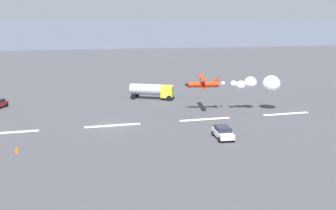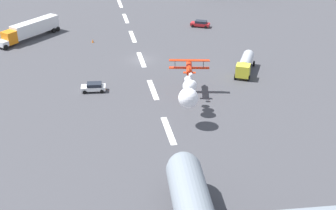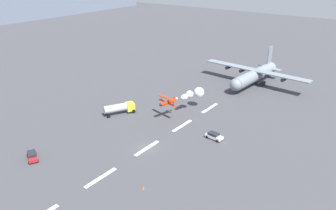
{
  "view_description": "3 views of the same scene",
  "coord_description": "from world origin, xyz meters",
  "px_view_note": "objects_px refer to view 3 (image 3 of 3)",
  "views": [
    {
      "loc": [
        -6.04,
        -52.73,
        14.08
      ],
      "look_at": [
        8.19,
        -0.11,
        2.57
      ],
      "focal_mm": 40.61,
      "sensor_mm": 36.0,
      "label": 1
    },
    {
      "loc": [
        85.33,
        -11.17,
        34.45
      ],
      "look_at": [
        27.66,
        0.0,
        3.98
      ],
      "focal_mm": 49.95,
      "sensor_mm": 36.0,
      "label": 2
    },
    {
      "loc": [
        -50.65,
        -43.3,
        38.76
      ],
      "look_at": [
        15.86,
        5.86,
        3.63
      ],
      "focal_mm": 36.41,
      "sensor_mm": 36.0,
      "label": 3
    }
  ],
  "objects_px": {
    "stunt_biplane_red": "(191,95)",
    "airport_staff_sedan": "(32,156)",
    "cargo_transport_plane": "(253,76)",
    "followme_car_yellow": "(214,136)",
    "traffic_cone_near": "(143,187)",
    "fuel_tanker_truck": "(120,108)",
    "traffic_cone_far": "(206,136)"
  },
  "relations": [
    {
      "from": "cargo_transport_plane",
      "to": "stunt_biplane_red",
      "type": "relative_size",
      "value": 2.37
    },
    {
      "from": "airport_staff_sedan",
      "to": "traffic_cone_far",
      "type": "bearing_deg",
      "value": -39.18
    },
    {
      "from": "fuel_tanker_truck",
      "to": "traffic_cone_near",
      "type": "relative_size",
      "value": 11.47
    },
    {
      "from": "followme_car_yellow",
      "to": "cargo_transport_plane",
      "type": "bearing_deg",
      "value": 11.3
    },
    {
      "from": "airport_staff_sedan",
      "to": "cargo_transport_plane",
      "type": "bearing_deg",
      "value": -14.56
    },
    {
      "from": "fuel_tanker_truck",
      "to": "followme_car_yellow",
      "type": "relative_size",
      "value": 2.02
    },
    {
      "from": "fuel_tanker_truck",
      "to": "airport_staff_sedan",
      "type": "relative_size",
      "value": 1.8
    },
    {
      "from": "airport_staff_sedan",
      "to": "traffic_cone_far",
      "type": "distance_m",
      "value": 39.05
    },
    {
      "from": "traffic_cone_far",
      "to": "airport_staff_sedan",
      "type": "bearing_deg",
      "value": 140.82
    },
    {
      "from": "stunt_biplane_red",
      "to": "airport_staff_sedan",
      "type": "relative_size",
      "value": 3.3
    },
    {
      "from": "stunt_biplane_red",
      "to": "fuel_tanker_truck",
      "type": "distance_m",
      "value": 20.04
    },
    {
      "from": "fuel_tanker_truck",
      "to": "followme_car_yellow",
      "type": "distance_m",
      "value": 27.99
    },
    {
      "from": "cargo_transport_plane",
      "to": "followme_car_yellow",
      "type": "bearing_deg",
      "value": -168.7
    },
    {
      "from": "cargo_transport_plane",
      "to": "fuel_tanker_truck",
      "type": "relative_size",
      "value": 4.32
    },
    {
      "from": "cargo_transport_plane",
      "to": "traffic_cone_near",
      "type": "height_order",
      "value": "cargo_transport_plane"
    },
    {
      "from": "stunt_biplane_red",
      "to": "followme_car_yellow",
      "type": "height_order",
      "value": "stunt_biplane_red"
    },
    {
      "from": "stunt_biplane_red",
      "to": "airport_staff_sedan",
      "type": "distance_m",
      "value": 43.97
    },
    {
      "from": "fuel_tanker_truck",
      "to": "traffic_cone_near",
      "type": "height_order",
      "value": "fuel_tanker_truck"
    },
    {
      "from": "stunt_biplane_red",
      "to": "traffic_cone_far",
      "type": "xyz_separation_m",
      "value": [
        -11.67,
        -11.96,
        -4.1
      ]
    },
    {
      "from": "airport_staff_sedan",
      "to": "traffic_cone_near",
      "type": "height_order",
      "value": "airport_staff_sedan"
    },
    {
      "from": "cargo_transport_plane",
      "to": "followme_car_yellow",
      "type": "relative_size",
      "value": 8.74
    },
    {
      "from": "cargo_transport_plane",
      "to": "stunt_biplane_red",
      "type": "bearing_deg",
      "value": 168.84
    },
    {
      "from": "stunt_biplane_red",
      "to": "cargo_transport_plane",
      "type": "bearing_deg",
      "value": -11.16
    },
    {
      "from": "traffic_cone_far",
      "to": "traffic_cone_near",
      "type": "bearing_deg",
      "value": -177.96
    },
    {
      "from": "cargo_transport_plane",
      "to": "traffic_cone_far",
      "type": "height_order",
      "value": "cargo_transport_plane"
    },
    {
      "from": "stunt_biplane_red",
      "to": "airport_staff_sedan",
      "type": "xyz_separation_m",
      "value": [
        -41.94,
        12.71,
        -3.66
      ]
    },
    {
      "from": "fuel_tanker_truck",
      "to": "cargo_transport_plane",
      "type": "bearing_deg",
      "value": -24.56
    },
    {
      "from": "fuel_tanker_truck",
      "to": "traffic_cone_far",
      "type": "height_order",
      "value": "fuel_tanker_truck"
    },
    {
      "from": "stunt_biplane_red",
      "to": "traffic_cone_near",
      "type": "relative_size",
      "value": 20.97
    },
    {
      "from": "airport_staff_sedan",
      "to": "fuel_tanker_truck",
      "type": "bearing_deg",
      "value": 2.66
    },
    {
      "from": "fuel_tanker_truck",
      "to": "airport_staff_sedan",
      "type": "distance_m",
      "value": 27.91
    },
    {
      "from": "stunt_biplane_red",
      "to": "fuel_tanker_truck",
      "type": "relative_size",
      "value": 1.83
    }
  ]
}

